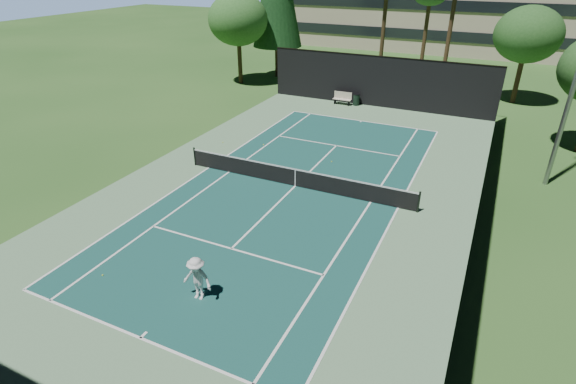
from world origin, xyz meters
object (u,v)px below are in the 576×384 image
park_bench (343,98)px  tennis_ball_d (223,142)px  tennis_ball_b (264,145)px  trash_bin (356,100)px  tennis_net (295,177)px  tennis_ball_c (332,162)px  player (197,279)px  tennis_ball_a (103,275)px

park_bench → tennis_ball_d: bearing=-109.8°
tennis_ball_b → park_bench: park_bench is taller
trash_bin → tennis_net: bearing=-84.1°
tennis_ball_c → tennis_ball_d: size_ratio=1.09×
trash_bin → tennis_ball_d: bearing=-114.0°
player → tennis_ball_a: (-4.06, -0.55, -0.82)m
tennis_ball_a → tennis_ball_d: 14.17m
park_bench → trash_bin: size_ratio=1.59×
tennis_ball_d → tennis_ball_b: bearing=16.3°
tennis_ball_c → trash_bin: bearing=100.9°
tennis_ball_a → tennis_ball_c: tennis_ball_c is taller
tennis_ball_b → tennis_ball_c: size_ratio=0.95×
tennis_ball_b → tennis_ball_c: 4.99m
tennis_ball_b → park_bench: bearing=81.8°
tennis_ball_a → tennis_ball_d: (-3.42, 13.75, 0.00)m
tennis_ball_c → park_bench: bearing=106.3°
player → tennis_ball_b: player is taller
tennis_net → tennis_ball_d: 7.87m
tennis_ball_c → tennis_ball_d: tennis_ball_c is taller
tennis_net → park_bench: (-2.73, 15.36, -0.01)m
tennis_net → tennis_ball_b: size_ratio=176.54×
tennis_ball_d → park_bench: park_bench is taller
tennis_net → trash_bin: size_ratio=13.65×
player → tennis_ball_c: bearing=87.2°
tennis_net → tennis_ball_c: 3.90m
park_bench → tennis_ball_b: bearing=-98.2°
tennis_ball_d → tennis_ball_a: bearing=-76.0°
tennis_ball_b → tennis_ball_a: bearing=-86.8°
player → trash_bin: player is taller
park_bench → player: bearing=-82.5°
tennis_ball_c → trash_bin: (-2.26, 11.79, 0.44)m
player → park_bench: bearing=95.1°
tennis_ball_b → tennis_ball_d: bearing=-163.7°
tennis_net → tennis_ball_a: (-3.49, -10.03, -0.52)m
tennis_net → tennis_ball_d: tennis_net is taller
tennis_ball_d → trash_bin: bearing=66.0°
tennis_ball_b → tennis_ball_c: (4.94, -0.68, 0.00)m
player → tennis_ball_d: (-7.48, 13.21, -0.82)m
tennis_ball_a → trash_bin: trash_bin is taller
tennis_ball_a → tennis_ball_c: bearing=73.4°
tennis_net → park_bench: 15.60m
tennis_ball_a → player: bearing=7.7°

